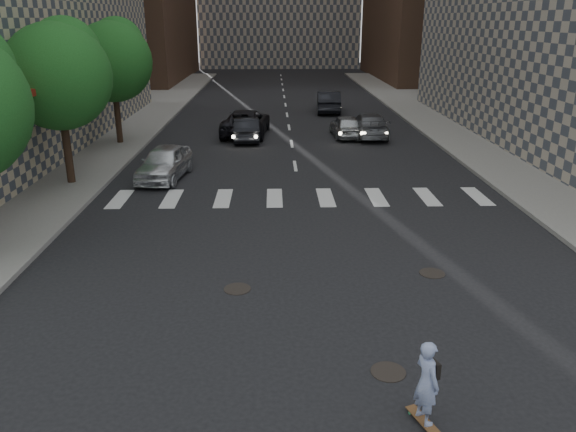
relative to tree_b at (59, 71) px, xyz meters
name	(u,v)px	position (x,y,z in m)	size (l,w,h in m)	color
ground	(318,311)	(9.45, -11.14, -4.65)	(160.00, 160.00, 0.00)	black
sidewalk_left	(37,140)	(-5.05, 8.86, -4.57)	(13.00, 80.00, 0.15)	gray
sidewalk_right	(540,137)	(23.95, 8.86, -4.57)	(13.00, 80.00, 0.15)	gray
tree_b	(59,71)	(0.00, 0.00, 0.00)	(4.20, 4.20, 6.60)	#382619
tree_c	(113,58)	(0.00, 8.00, 0.00)	(4.20, 4.20, 6.60)	#382619
manhole_a	(388,372)	(10.65, -13.64, -4.64)	(0.70, 0.70, 0.02)	black
manhole_b	(237,289)	(7.45, -9.94, -4.64)	(0.70, 0.70, 0.02)	black
manhole_c	(432,273)	(12.75, -9.14, -4.64)	(0.70, 0.70, 0.02)	black
skateboarder	(427,382)	(10.96, -15.13, -3.80)	(0.54, 0.83, 1.62)	brown
silver_sedan	(165,162)	(3.70, 0.81, -3.93)	(1.70, 4.22, 1.44)	silver
traffic_car_a	(246,129)	(6.90, 8.86, -3.98)	(1.41, 4.03, 1.33)	black
traffic_car_b	(369,125)	(14.06, 9.67, -3.95)	(1.95, 4.79, 1.39)	#595B61
traffic_car_c	(246,122)	(6.80, 10.53, -3.90)	(2.49, 5.40, 1.50)	black
traffic_car_d	(346,126)	(12.71, 9.65, -3.99)	(1.54, 3.84, 1.31)	#AAAEB1
traffic_car_e	(328,102)	(12.57, 19.01, -3.86)	(1.66, 4.76, 1.57)	black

